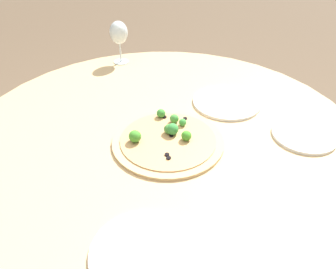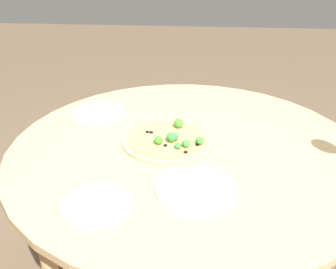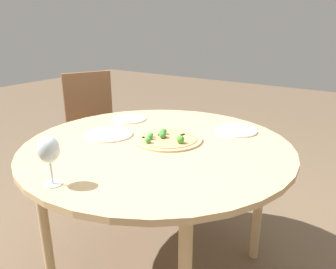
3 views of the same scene
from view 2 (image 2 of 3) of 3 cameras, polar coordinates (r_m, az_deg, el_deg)
dining_table at (r=1.43m, az=2.78°, el=-3.83°), size 1.31×1.31×0.76m
pizza at (r=1.41m, az=0.18°, el=-0.75°), size 0.35×0.35×0.05m
plate_near at (r=1.11m, az=-10.87°, el=-10.30°), size 0.20×0.20×0.01m
plate_far at (r=1.15m, az=4.17°, el=-8.21°), size 0.25×0.25×0.01m
plate_side at (r=1.67m, az=-10.42°, el=3.32°), size 0.23×0.23×0.01m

